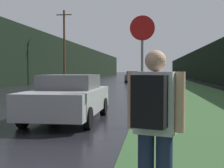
{
  "coord_description": "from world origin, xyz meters",
  "views": [
    {
      "loc": [
        4.66,
        0.79,
        1.58
      ],
      "look_at": [
        2.67,
        16.09,
        0.91
      ],
      "focal_mm": 50.0,
      "sensor_mm": 36.0,
      "label": 1
    }
  ],
  "objects_px": {
    "hitchhiker_with_backpack": "(154,123)",
    "stop_sign": "(142,59)",
    "car_passing_far": "(133,77)",
    "car_passing_near": "(68,97)"
  },
  "relations": [
    {
      "from": "hitchhiker_with_backpack",
      "to": "car_passing_far",
      "type": "bearing_deg",
      "value": 110.88
    },
    {
      "from": "hitchhiker_with_backpack",
      "to": "car_passing_near",
      "type": "height_order",
      "value": "hitchhiker_with_backpack"
    },
    {
      "from": "hitchhiker_with_backpack",
      "to": "stop_sign",
      "type": "bearing_deg",
      "value": 110.15
    },
    {
      "from": "hitchhiker_with_backpack",
      "to": "car_passing_near",
      "type": "relative_size",
      "value": 0.4
    },
    {
      "from": "hitchhiker_with_backpack",
      "to": "car_passing_far",
      "type": "xyz_separation_m",
      "value": [
        -2.65,
        38.1,
        -0.27
      ]
    },
    {
      "from": "stop_sign",
      "to": "car_passing_near",
      "type": "relative_size",
      "value": 0.7
    },
    {
      "from": "hitchhiker_with_backpack",
      "to": "car_passing_far",
      "type": "relative_size",
      "value": 0.41
    },
    {
      "from": "car_passing_far",
      "to": "stop_sign",
      "type": "bearing_deg",
      "value": 94.1
    },
    {
      "from": "stop_sign",
      "to": "car_passing_near",
      "type": "bearing_deg",
      "value": 158.14
    },
    {
      "from": "stop_sign",
      "to": "hitchhiker_with_backpack",
      "type": "xyz_separation_m",
      "value": [
        0.3,
        -5.35,
        -0.86
      ]
    }
  ]
}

